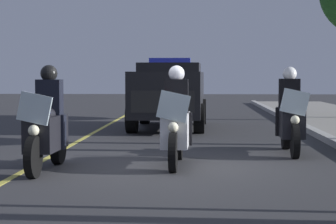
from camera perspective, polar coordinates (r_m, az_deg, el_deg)
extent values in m
plane|color=#333335|center=(10.44, -0.16, -5.13)|extent=(80.00, 80.00, 0.00)
cube|color=#E0D14C|center=(10.80, -12.39, -4.90)|extent=(48.00, 0.12, 0.01)
cylinder|color=black|center=(9.52, -12.32, -4.09)|extent=(0.64, 0.14, 0.64)
cylinder|color=black|center=(10.95, -10.08, -3.09)|extent=(0.64, 0.16, 0.64)
cube|color=black|center=(10.18, -11.17, -1.89)|extent=(1.21, 0.47, 0.56)
ellipsoid|color=black|center=(10.11, -11.27, -0.23)|extent=(0.57, 0.33, 0.24)
cube|color=silver|center=(9.55, -12.20, 0.33)|extent=(0.07, 0.56, 0.53)
sphere|color=#F9F4CC|center=(9.51, -12.28, -1.67)|extent=(0.17, 0.17, 0.17)
sphere|color=red|center=(9.72, -12.89, -0.04)|extent=(0.09, 0.09, 0.09)
sphere|color=#1933F2|center=(9.63, -11.07, -0.05)|extent=(0.09, 0.09, 0.09)
cube|color=black|center=(10.37, -10.87, 1.31)|extent=(0.29, 0.41, 0.60)
cube|color=black|center=(10.30, -9.85, -1.82)|extent=(0.18, 0.14, 0.56)
cube|color=black|center=(10.40, -11.98, -1.79)|extent=(0.18, 0.14, 0.56)
sphere|color=black|center=(10.34, -10.92, 3.52)|extent=(0.28, 0.28, 0.28)
cylinder|color=black|center=(9.87, 0.46, -3.75)|extent=(0.64, 0.14, 0.64)
cylinder|color=black|center=(11.35, 0.96, -2.81)|extent=(0.64, 0.16, 0.64)
cube|color=white|center=(10.56, 0.73, -1.64)|extent=(1.21, 0.47, 0.56)
ellipsoid|color=white|center=(10.49, 0.71, -0.03)|extent=(0.57, 0.33, 0.24)
cube|color=silver|center=(9.90, 0.50, 0.52)|extent=(0.07, 0.56, 0.53)
sphere|color=#F9F4CC|center=(9.87, 0.48, -1.42)|extent=(0.17, 0.17, 0.17)
sphere|color=red|center=(10.05, -0.36, 0.16)|extent=(0.09, 0.09, 0.09)
sphere|color=#1933F2|center=(10.03, 1.46, 0.15)|extent=(0.09, 0.09, 0.09)
cube|color=black|center=(10.75, 0.80, 1.44)|extent=(0.29, 0.41, 0.60)
cube|color=black|center=(10.72, 1.85, -1.57)|extent=(0.18, 0.14, 0.56)
cube|color=black|center=(10.74, -0.28, -1.55)|extent=(0.18, 0.14, 0.56)
sphere|color=silver|center=(10.73, 0.80, 3.57)|extent=(0.28, 0.28, 0.28)
cylinder|color=black|center=(11.70, 11.63, -2.69)|extent=(0.64, 0.14, 0.64)
cylinder|color=black|center=(13.18, 10.80, -2.00)|extent=(0.64, 0.16, 0.64)
cube|color=black|center=(12.40, 11.22, -0.95)|extent=(1.21, 0.47, 0.56)
ellipsoid|color=black|center=(12.33, 11.26, 0.42)|extent=(0.57, 0.33, 0.24)
cube|color=silver|center=(11.75, 11.62, 0.90)|extent=(0.07, 0.56, 0.53)
sphere|color=#F9F4CC|center=(11.71, 11.63, -0.72)|extent=(0.17, 0.17, 0.17)
sphere|color=red|center=(11.86, 10.76, 0.60)|extent=(0.09, 0.09, 0.09)
sphere|color=#1933F2|center=(11.90, 12.30, 0.59)|extent=(0.09, 0.09, 0.09)
cube|color=black|center=(12.60, 11.12, 1.67)|extent=(0.29, 0.41, 0.60)
cube|color=black|center=(12.59, 12.03, -0.90)|extent=(0.18, 0.14, 0.56)
cube|color=black|center=(12.54, 10.22, -0.89)|extent=(0.18, 0.14, 0.56)
sphere|color=white|center=(12.57, 11.15, 3.49)|extent=(0.28, 0.28, 0.28)
cube|color=black|center=(18.00, 0.14, 1.73)|extent=(4.95, 2.02, 1.24)
cube|color=black|center=(18.30, 0.21, 3.95)|extent=(2.44, 1.81, 0.36)
cube|color=#2633D8|center=(18.10, 0.17, 4.78)|extent=(0.31, 1.21, 0.14)
cube|color=black|center=(15.62, -0.49, 0.96)|extent=(0.16, 1.62, 0.56)
cylinder|color=black|center=(16.45, 2.89, -0.60)|extent=(0.81, 0.30, 0.80)
cylinder|color=black|center=(16.59, -3.34, -0.56)|extent=(0.81, 0.30, 0.80)
cylinder|color=black|center=(19.54, 3.10, 0.04)|extent=(0.81, 0.30, 0.80)
cylinder|color=black|center=(19.66, -2.15, 0.06)|extent=(0.81, 0.30, 0.80)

